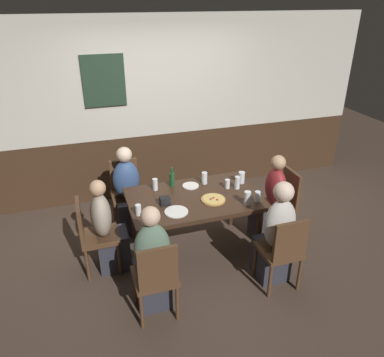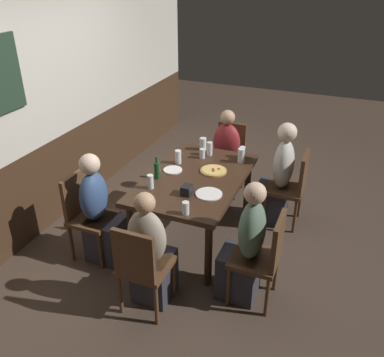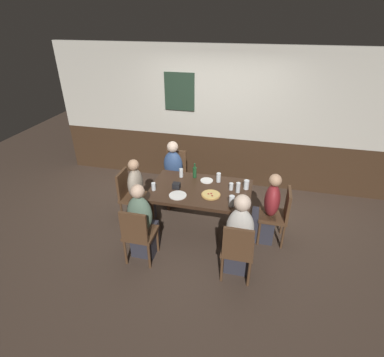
{
  "view_description": "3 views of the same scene",
  "coord_description": "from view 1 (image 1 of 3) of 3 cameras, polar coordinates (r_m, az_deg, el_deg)",
  "views": [
    {
      "loc": [
        -1.16,
        -3.51,
        2.8
      ],
      "look_at": [
        -0.05,
        -0.09,
        1.02
      ],
      "focal_mm": 34.79,
      "sensor_mm": 36.0,
      "label": 1
    },
    {
      "loc": [
        -3.44,
        -1.38,
        2.7
      ],
      "look_at": [
        -0.25,
        -0.07,
        0.85
      ],
      "focal_mm": 38.71,
      "sensor_mm": 36.0,
      "label": 2
    },
    {
      "loc": [
        0.75,
        -3.73,
        3.04
      ],
      "look_at": [
        -0.12,
        -0.06,
        0.94
      ],
      "focal_mm": 27.85,
      "sensor_mm": 36.0,
      "label": 3
    }
  ],
  "objects": [
    {
      "name": "ground_plane",
      "position": [
        4.64,
        0.31,
        -10.86
      ],
      "size": [
        12.0,
        12.0,
        0.0
      ],
      "primitive_type": "plane",
      "color": "#423328"
    },
    {
      "name": "wall_back",
      "position": [
        5.49,
        -5.16,
        10.39
      ],
      "size": [
        6.4,
        0.13,
        2.6
      ],
      "color": "#3D2819",
      "rests_on": "ground_plane"
    },
    {
      "name": "dining_table",
      "position": [
        4.27,
        0.33,
        -3.84
      ],
      "size": [
        1.49,
        0.95,
        0.74
      ],
      "color": "#382316",
      "rests_on": "ground_plane"
    },
    {
      "name": "chair_head_west",
      "position": [
        4.2,
        -15.08,
        -8.03
      ],
      "size": [
        0.4,
        0.4,
        0.88
      ],
      "color": "#513521",
      "rests_on": "ground_plane"
    },
    {
      "name": "chair_head_east",
      "position": [
        4.8,
        13.66,
        -3.23
      ],
      "size": [
        0.4,
        0.4,
        0.88
      ],
      "color": "#513521",
      "rests_on": "ground_plane"
    },
    {
      "name": "chair_right_near",
      "position": [
        3.93,
        13.8,
        -10.47
      ],
      "size": [
        0.4,
        0.4,
        0.88
      ],
      "color": "#513521",
      "rests_on": "ground_plane"
    },
    {
      "name": "chair_left_near",
      "position": [
        3.53,
        -5.53,
        -14.68
      ],
      "size": [
        0.4,
        0.4,
        0.88
      ],
      "color": "#513521",
      "rests_on": "ground_plane"
    },
    {
      "name": "chair_left_far",
      "position": [
        4.99,
        -10.08,
        -1.63
      ],
      "size": [
        0.4,
        0.4,
        0.88
      ],
      "color": "#513521",
      "rests_on": "ground_plane"
    },
    {
      "name": "person_head_west",
      "position": [
        4.22,
        -12.8,
        -8.11
      ],
      "size": [
        0.37,
        0.34,
        1.11
      ],
      "color": "#2D2D38",
      "rests_on": "ground_plane"
    },
    {
      "name": "person_head_east",
      "position": [
        4.74,
        11.91,
        -3.88
      ],
      "size": [
        0.37,
        0.34,
        1.12
      ],
      "color": "#2D2D38",
      "rests_on": "ground_plane"
    },
    {
      "name": "person_right_near",
      "position": [
        4.03,
        12.67,
        -9.05
      ],
      "size": [
        0.34,
        0.37,
        1.2
      ],
      "color": "#2D2D38",
      "rests_on": "ground_plane"
    },
    {
      "name": "person_left_near",
      "position": [
        3.66,
        -6.1,
        -13.19
      ],
      "size": [
        0.34,
        0.37,
        1.16
      ],
      "color": "#2D2D38",
      "rests_on": "ground_plane"
    },
    {
      "name": "person_left_far",
      "position": [
        4.86,
        -9.77,
        -2.68
      ],
      "size": [
        0.34,
        0.37,
        1.13
      ],
      "color": "#2D2D38",
      "rests_on": "ground_plane"
    },
    {
      "name": "pizza",
      "position": [
        4.17,
        3.27,
        -3.21
      ],
      "size": [
        0.27,
        0.27,
        0.03
      ],
      "color": "tan",
      "rests_on": "dining_table"
    },
    {
      "name": "beer_glass_tall",
      "position": [
        4.42,
        5.43,
        -0.91
      ],
      "size": [
        0.06,
        0.06,
        0.11
      ],
      "color": "silver",
      "rests_on": "dining_table"
    },
    {
      "name": "pint_glass_amber",
      "position": [
        4.42,
        6.94,
        -0.75
      ],
      "size": [
        0.06,
        0.06,
        0.16
      ],
      "color": "silver",
      "rests_on": "dining_table"
    },
    {
      "name": "highball_clear",
      "position": [
        3.91,
        -8.22,
        -4.86
      ],
      "size": [
        0.06,
        0.06,
        0.12
      ],
      "color": "silver",
      "rests_on": "dining_table"
    },
    {
      "name": "tumbler_water",
      "position": [
        4.5,
        1.92,
        -0.01
      ],
      "size": [
        0.07,
        0.07,
        0.15
      ],
      "color": "silver",
      "rests_on": "dining_table"
    },
    {
      "name": "pint_glass_stout",
      "position": [
        4.38,
        -5.66,
        -1.02
      ],
      "size": [
        0.06,
        0.06,
        0.14
      ],
      "color": "silver",
      "rests_on": "dining_table"
    },
    {
      "name": "beer_glass_half",
      "position": [
        4.18,
        9.99,
        -2.81
      ],
      "size": [
        0.06,
        0.06,
        0.13
      ],
      "color": "silver",
      "rests_on": "dining_table"
    },
    {
      "name": "tumbler_short",
      "position": [
        4.09,
        8.48,
        -3.13
      ],
      "size": [
        0.07,
        0.07,
        0.16
      ],
      "color": "silver",
      "rests_on": "dining_table"
    },
    {
      "name": "pint_glass_pale",
      "position": [
        4.56,
        7.59,
        0.08
      ],
      "size": [
        0.08,
        0.08,
        0.14
      ],
      "color": "silver",
      "rests_on": "dining_table"
    },
    {
      "name": "beer_bottle_green",
      "position": [
        4.43,
        -3.09,
        -0.08
      ],
      "size": [
        0.06,
        0.06,
        0.24
      ],
      "color": "#194723",
      "rests_on": "dining_table"
    },
    {
      "name": "plate_white_large",
      "position": [
        3.95,
        -2.42,
        -5.11
      ],
      "size": [
        0.25,
        0.25,
        0.01
      ],
      "primitive_type": "cylinder",
      "color": "white",
      "rests_on": "dining_table"
    },
    {
      "name": "plate_white_small",
      "position": [
        4.46,
        -0.22,
        -1.12
      ],
      "size": [
        0.2,
        0.2,
        0.01
      ],
      "primitive_type": "cylinder",
      "color": "white",
      "rests_on": "dining_table"
    },
    {
      "name": "condiment_caddy",
      "position": [
        4.07,
        -4.17,
        -3.45
      ],
      "size": [
        0.11,
        0.09,
        0.09
      ],
      "primitive_type": "cube",
      "color": "black",
      "rests_on": "dining_table"
    }
  ]
}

